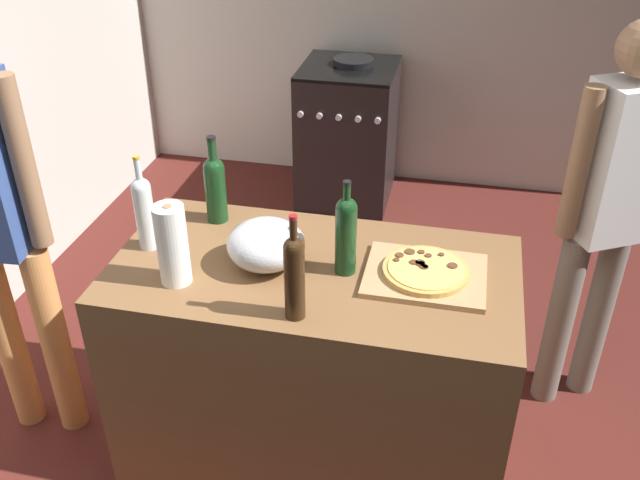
{
  "coord_description": "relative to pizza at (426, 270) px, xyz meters",
  "views": [
    {
      "loc": [
        0.4,
        -1.25,
        2.22
      ],
      "look_at": [
        -0.05,
        0.77,
        0.93
      ],
      "focal_mm": 39.12,
      "sensor_mm": 36.0,
      "label": 1
    }
  ],
  "objects": [
    {
      "name": "ground_plane",
      "position": [
        -0.33,
        0.9,
        -0.92
      ],
      "size": [
        4.22,
        3.77,
        0.02
      ],
      "primitive_type": "cube",
      "color": "#511E19"
    },
    {
      "name": "counter",
      "position": [
        -0.38,
        -0.02,
        -0.47
      ],
      "size": [
        1.39,
        0.72,
        0.88
      ],
      "primitive_type": "cube",
      "color": "brown",
      "rests_on": "ground_plane"
    },
    {
      "name": "cutting_board",
      "position": [
        0.0,
        -0.0,
        -0.02
      ],
      "size": [
        0.4,
        0.32,
        0.02
      ],
      "primitive_type": "cube",
      "color": "tan",
      "rests_on": "counter"
    },
    {
      "name": "pizza",
      "position": [
        0.0,
        0.0,
        0.0
      ],
      "size": [
        0.29,
        0.29,
        0.03
      ],
      "color": "tan",
      "rests_on": "cutting_board"
    },
    {
      "name": "mixing_bowl",
      "position": [
        -0.54,
        -0.04,
        0.05
      ],
      "size": [
        0.27,
        0.27,
        0.16
      ],
      "color": "#B2B2B7",
      "rests_on": "counter"
    },
    {
      "name": "paper_towel_roll",
      "position": [
        -0.8,
        -0.19,
        0.11
      ],
      "size": [
        0.1,
        0.1,
        0.28
      ],
      "color": "white",
      "rests_on": "counter"
    },
    {
      "name": "wine_bottle_clear",
      "position": [
        -0.37,
        -0.29,
        0.13
      ],
      "size": [
        0.06,
        0.06,
        0.36
      ],
      "color": "#331E0F",
      "rests_on": "counter"
    },
    {
      "name": "wine_bottle_dark",
      "position": [
        -0.81,
        0.22,
        0.11
      ],
      "size": [
        0.08,
        0.08,
        0.34
      ],
      "color": "#143819",
      "rests_on": "counter"
    },
    {
      "name": "wine_bottle_green",
      "position": [
        -0.98,
        -0.02,
        0.12
      ],
      "size": [
        0.07,
        0.07,
        0.36
      ],
      "color": "silver",
      "rests_on": "counter"
    },
    {
      "name": "wine_bottle_amber",
      "position": [
        -0.27,
        -0.02,
        0.12
      ],
      "size": [
        0.07,
        0.07,
        0.34
      ],
      "color": "#143819",
      "rests_on": "counter"
    },
    {
      "name": "stove",
      "position": [
        -0.65,
        2.13,
        -0.47
      ],
      "size": [
        0.58,
        0.61,
        0.92
      ],
      "color": "black",
      "rests_on": "ground_plane"
    },
    {
      "name": "person_in_red",
      "position": [
        0.63,
        0.53,
        0.04
      ],
      "size": [
        0.36,
        0.29,
        1.64
      ],
      "color": "slate",
      "rests_on": "ground_plane"
    }
  ]
}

